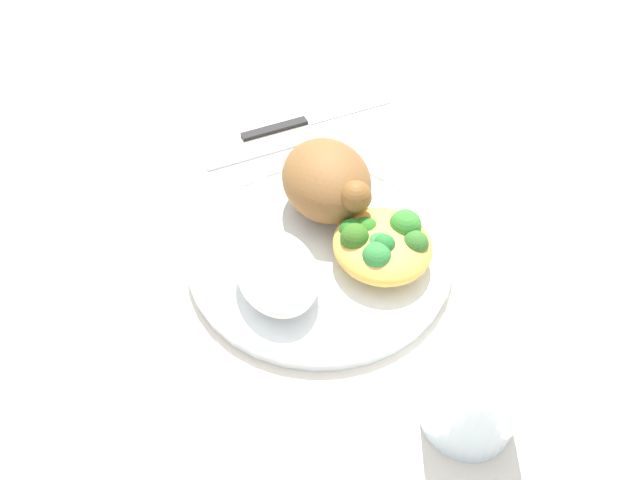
{
  "coord_description": "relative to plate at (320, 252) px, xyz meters",
  "views": [
    {
      "loc": [
        0.36,
        -0.13,
        0.44
      ],
      "look_at": [
        0.0,
        0.0,
        0.03
      ],
      "focal_mm": 34.61,
      "sensor_mm": 36.0,
      "label": 1
    }
  ],
  "objects": [
    {
      "name": "roasted_chicken",
      "position": [
        -0.05,
        0.03,
        0.04
      ],
      "size": [
        0.11,
        0.08,
        0.07
      ],
      "color": "brown",
      "rests_on": "plate"
    },
    {
      "name": "rice_pile",
      "position": [
        0.03,
        -0.05,
        0.02
      ],
      "size": [
        0.1,
        0.07,
        0.03
      ],
      "primitive_type": "ellipsoid",
      "color": "white",
      "rests_on": "plate"
    },
    {
      "name": "mac_cheese_with_broccoli",
      "position": [
        0.03,
        0.05,
        0.03
      ],
      "size": [
        0.09,
        0.09,
        0.04
      ],
      "color": "#F4B84A",
      "rests_on": "plate"
    },
    {
      "name": "plate",
      "position": [
        0.0,
        0.0,
        0.0
      ],
      "size": [
        0.25,
        0.25,
        0.02
      ],
      "color": "white",
      "rests_on": "ground_plane"
    },
    {
      "name": "ground_plane",
      "position": [
        0.0,
        0.0,
        -0.01
      ],
      "size": [
        2.0,
        2.0,
        0.0
      ],
      "primitive_type": "plane",
      "color": "silver"
    },
    {
      "name": "water_glass",
      "position": [
        0.19,
        0.05,
        0.03
      ],
      "size": [
        0.07,
        0.07,
        0.08
      ],
      "primitive_type": "cylinder",
      "color": "silver",
      "rests_on": "ground_plane"
    },
    {
      "name": "fork",
      "position": [
        -0.17,
        0.01,
        -0.01
      ],
      "size": [
        0.03,
        0.14,
        0.01
      ],
      "color": "silver",
      "rests_on": "ground_plane"
    },
    {
      "name": "knife",
      "position": [
        -0.21,
        0.05,
        -0.0
      ],
      "size": [
        0.03,
        0.19,
        0.01
      ],
      "color": "black",
      "rests_on": "ground_plane"
    }
  ]
}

